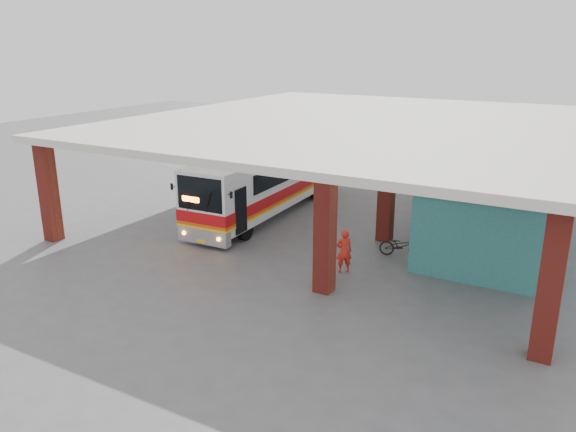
% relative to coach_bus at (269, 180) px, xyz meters
% --- Properties ---
extents(ground, '(90.00, 90.00, 0.00)m').
position_rel_coach_bus_xyz_m(ground, '(3.44, -4.01, -1.69)').
color(ground, '#515154').
rests_on(ground, ground).
extents(brick_columns, '(20.10, 21.60, 4.35)m').
position_rel_coach_bus_xyz_m(brick_columns, '(4.87, 0.99, 0.48)').
color(brick_columns, maroon).
rests_on(brick_columns, ground).
extents(canopy_roof, '(21.00, 23.00, 0.30)m').
position_rel_coach_bus_xyz_m(canopy_roof, '(3.94, 2.49, 2.81)').
color(canopy_roof, beige).
rests_on(canopy_roof, brick_columns).
extents(shop_building, '(5.20, 8.20, 3.11)m').
position_rel_coach_bus_xyz_m(shop_building, '(10.94, -0.01, -0.13)').
color(shop_building, '#2B6C68').
rests_on(shop_building, ground).
extents(coach_bus, '(2.90, 11.80, 3.41)m').
position_rel_coach_bus_xyz_m(coach_bus, '(0.00, 0.00, 0.00)').
color(coach_bus, white).
rests_on(coach_bus, ground).
extents(motorcycle, '(1.83, 0.92, 0.92)m').
position_rel_coach_bus_xyz_m(motorcycle, '(7.72, -2.59, -1.23)').
color(motorcycle, black).
rests_on(motorcycle, ground).
extents(pedestrian, '(0.72, 0.68, 1.65)m').
position_rel_coach_bus_xyz_m(pedestrian, '(6.35, -5.14, -0.87)').
color(pedestrian, red).
rests_on(pedestrian, ground).
extents(red_chair, '(0.48, 0.48, 0.71)m').
position_rel_coach_bus_xyz_m(red_chair, '(8.36, 2.38, -1.37)').
color(red_chair, red).
rests_on(red_chair, ground).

